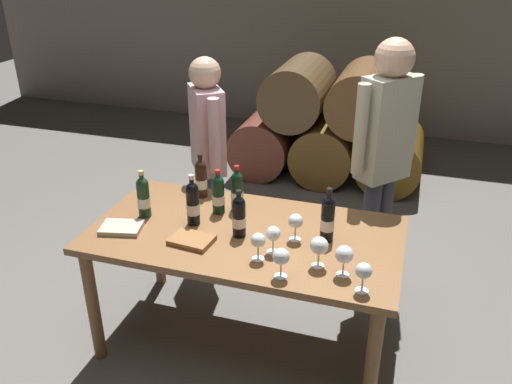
{
  "coord_description": "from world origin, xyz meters",
  "views": [
    {
      "loc": [
        0.81,
        -2.38,
        2.23
      ],
      "look_at": [
        0.0,
        0.2,
        0.91
      ],
      "focal_mm": 37.04,
      "sensor_mm": 36.0,
      "label": 1
    }
  ],
  "objects_px": {
    "wine_glass_1": "(281,257)",
    "wine_bottle_1": "(201,178)",
    "wine_glass_2": "(344,255)",
    "wine_bottle_2": "(239,216)",
    "wine_bottle_3": "(237,191)",
    "wine_glass_5": "(296,222)",
    "wine_bottle_6": "(143,197)",
    "wine_glass_4": "(319,246)",
    "leather_ledger": "(121,228)",
    "sommelier_presenting": "(384,149)",
    "dining_table": "(245,246)",
    "wine_bottle_4": "(218,194)",
    "wine_glass_6": "(258,241)",
    "wine_bottle_0": "(328,218)",
    "wine_glass_0": "(273,234)",
    "wine_glass_3": "(364,272)",
    "tasting_notebook": "(192,240)",
    "taster_seated_left": "(208,149)",
    "wine_bottle_5": "(192,203)"
  },
  "relations": [
    {
      "from": "wine_glass_6",
      "to": "sommelier_presenting",
      "type": "height_order",
      "value": "sommelier_presenting"
    },
    {
      "from": "tasting_notebook",
      "to": "dining_table",
      "type": "bearing_deg",
      "value": 44.94
    },
    {
      "from": "wine_bottle_6",
      "to": "wine_bottle_2",
      "type": "bearing_deg",
      "value": -4.24
    },
    {
      "from": "leather_ledger",
      "to": "wine_glass_1",
      "type": "bearing_deg",
      "value": -22.87
    },
    {
      "from": "wine_bottle_3",
      "to": "wine_bottle_5",
      "type": "bearing_deg",
      "value": -126.42
    },
    {
      "from": "wine_glass_4",
      "to": "wine_glass_6",
      "type": "height_order",
      "value": "wine_glass_4"
    },
    {
      "from": "wine_glass_1",
      "to": "tasting_notebook",
      "type": "distance_m",
      "value": 0.56
    },
    {
      "from": "wine_glass_4",
      "to": "leather_ledger",
      "type": "relative_size",
      "value": 0.74
    },
    {
      "from": "wine_glass_2",
      "to": "wine_glass_4",
      "type": "distance_m",
      "value": 0.13
    },
    {
      "from": "wine_bottle_4",
      "to": "dining_table",
      "type": "bearing_deg",
      "value": -37.63
    },
    {
      "from": "wine_bottle_2",
      "to": "leather_ledger",
      "type": "relative_size",
      "value": 1.23
    },
    {
      "from": "wine_bottle_0",
      "to": "wine_glass_2",
      "type": "height_order",
      "value": "wine_bottle_0"
    },
    {
      "from": "wine_bottle_3",
      "to": "wine_glass_2",
      "type": "xyz_separation_m",
      "value": [
        0.7,
        -0.49,
        -0.01
      ]
    },
    {
      "from": "wine_glass_6",
      "to": "tasting_notebook",
      "type": "height_order",
      "value": "wine_glass_6"
    },
    {
      "from": "wine_bottle_6",
      "to": "wine_glass_2",
      "type": "relative_size",
      "value": 1.77
    },
    {
      "from": "wine_glass_3",
      "to": "leather_ledger",
      "type": "bearing_deg",
      "value": 173.02
    },
    {
      "from": "dining_table",
      "to": "wine_bottle_6",
      "type": "distance_m",
      "value": 0.65
    },
    {
      "from": "wine_glass_2",
      "to": "wine_bottle_2",
      "type": "bearing_deg",
      "value": 161.09
    },
    {
      "from": "wine_bottle_0",
      "to": "wine_glass_4",
      "type": "xyz_separation_m",
      "value": [
        0.01,
        -0.26,
        -0.02
      ]
    },
    {
      "from": "wine_glass_0",
      "to": "wine_bottle_3",
      "type": "bearing_deg",
      "value": 130.11
    },
    {
      "from": "wine_glass_1",
      "to": "wine_bottle_1",
      "type": "bearing_deg",
      "value": 135.29
    },
    {
      "from": "wine_bottle_4",
      "to": "wine_glass_2",
      "type": "distance_m",
      "value": 0.9
    },
    {
      "from": "wine_bottle_4",
      "to": "taster_seated_left",
      "type": "relative_size",
      "value": 0.18
    },
    {
      "from": "wine_bottle_0",
      "to": "wine_glass_2",
      "type": "xyz_separation_m",
      "value": [
        0.14,
        -0.3,
        -0.02
      ]
    },
    {
      "from": "wine_bottle_6",
      "to": "wine_bottle_0",
      "type": "bearing_deg",
      "value": 2.68
    },
    {
      "from": "wine_bottle_1",
      "to": "wine_bottle_4",
      "type": "relative_size",
      "value": 1.04
    },
    {
      "from": "wine_glass_1",
      "to": "wine_glass_2",
      "type": "relative_size",
      "value": 0.96
    },
    {
      "from": "wine_glass_4",
      "to": "leather_ledger",
      "type": "bearing_deg",
      "value": 178.78
    },
    {
      "from": "wine_bottle_3",
      "to": "wine_glass_5",
      "type": "bearing_deg",
      "value": -30.12
    },
    {
      "from": "wine_bottle_0",
      "to": "wine_bottle_4",
      "type": "xyz_separation_m",
      "value": [
        -0.66,
        0.12,
        -0.01
      ]
    },
    {
      "from": "wine_bottle_2",
      "to": "wine_glass_3",
      "type": "bearing_deg",
      "value": -23.58
    },
    {
      "from": "wine_bottle_0",
      "to": "leather_ledger",
      "type": "distance_m",
      "value": 1.13
    },
    {
      "from": "wine_bottle_0",
      "to": "wine_bottle_3",
      "type": "xyz_separation_m",
      "value": [
        -0.57,
        0.19,
        -0.01
      ]
    },
    {
      "from": "sommelier_presenting",
      "to": "wine_glass_5",
      "type": "bearing_deg",
      "value": -116.38
    },
    {
      "from": "wine_bottle_1",
      "to": "wine_bottle_2",
      "type": "height_order",
      "value": "wine_bottle_1"
    },
    {
      "from": "wine_bottle_0",
      "to": "wine_bottle_3",
      "type": "bearing_deg",
      "value": 161.62
    },
    {
      "from": "taster_seated_left",
      "to": "leather_ledger",
      "type": "bearing_deg",
      "value": -99.52
    },
    {
      "from": "wine_glass_0",
      "to": "taster_seated_left",
      "type": "xyz_separation_m",
      "value": [
        -0.71,
        0.88,
        0.06
      ]
    },
    {
      "from": "wine_bottle_4",
      "to": "wine_glass_6",
      "type": "height_order",
      "value": "wine_bottle_4"
    },
    {
      "from": "wine_bottle_2",
      "to": "sommelier_presenting",
      "type": "height_order",
      "value": "sommelier_presenting"
    },
    {
      "from": "wine_bottle_4",
      "to": "wine_glass_5",
      "type": "relative_size",
      "value": 1.76
    },
    {
      "from": "wine_bottle_2",
      "to": "wine_glass_0",
      "type": "relative_size",
      "value": 1.8
    },
    {
      "from": "wine_bottle_4",
      "to": "wine_bottle_6",
      "type": "height_order",
      "value": "wine_bottle_6"
    },
    {
      "from": "wine_glass_5",
      "to": "wine_glass_6",
      "type": "bearing_deg",
      "value": -118.88
    },
    {
      "from": "wine_bottle_0",
      "to": "wine_glass_6",
      "type": "height_order",
      "value": "wine_bottle_0"
    },
    {
      "from": "wine_glass_4",
      "to": "sommelier_presenting",
      "type": "relative_size",
      "value": 0.1
    },
    {
      "from": "wine_glass_1",
      "to": "leather_ledger",
      "type": "bearing_deg",
      "value": 170.16
    },
    {
      "from": "sommelier_presenting",
      "to": "dining_table",
      "type": "bearing_deg",
      "value": -131.1
    },
    {
      "from": "wine_glass_3",
      "to": "wine_bottle_1",
      "type": "bearing_deg",
      "value": 147.55
    },
    {
      "from": "wine_bottle_2",
      "to": "wine_glass_5",
      "type": "bearing_deg",
      "value": 8.56
    }
  ]
}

